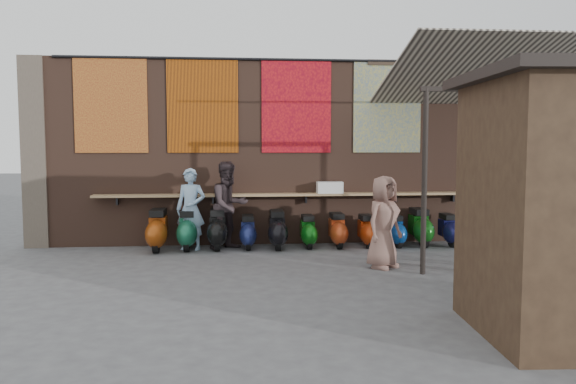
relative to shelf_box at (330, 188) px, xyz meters
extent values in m
plane|color=#474749|center=(-1.01, -2.30, -1.25)|extent=(70.00, 70.00, 0.00)
cube|color=brown|center=(-1.01, 0.40, 0.75)|extent=(10.00, 0.40, 4.00)
cube|color=#4C4238|center=(-6.21, 0.40, 0.75)|extent=(0.50, 0.50, 4.00)
cube|color=#4C4238|center=(4.19, 0.40, 0.75)|extent=(0.50, 0.50, 4.00)
cube|color=#9E7A51|center=(-1.01, 0.03, -0.15)|extent=(8.00, 0.32, 0.05)
cube|color=white|center=(0.00, 0.00, 0.00)|extent=(0.55, 0.29, 0.25)
cube|color=maroon|center=(-4.61, 0.18, 1.75)|extent=(1.50, 0.02, 2.00)
cube|color=#E0600D|center=(-2.71, 0.18, 1.75)|extent=(1.50, 0.02, 2.00)
cube|color=red|center=(-0.71, 0.18, 1.75)|extent=(1.50, 0.02, 2.00)
cube|color=#284D95|center=(1.29, 0.18, 1.75)|extent=(1.50, 0.02, 2.00)
cylinder|color=black|center=(-1.01, 0.17, 2.73)|extent=(9.50, 0.06, 0.06)
imported|color=#9BC0E2|center=(-2.95, -0.30, -0.40)|extent=(0.70, 0.54, 1.69)
imported|color=#2F2427|center=(-2.16, -0.30, -0.33)|extent=(1.12, 1.07, 1.83)
imported|color=#161731|center=(2.97, -2.87, -0.38)|extent=(1.08, 0.62, 1.73)
imported|color=#585A5D|center=(2.52, -3.19, -0.34)|extent=(1.30, 0.92, 1.82)
imported|color=#8B6458|center=(0.56, -2.37, -0.44)|extent=(0.94, 0.90, 1.63)
cube|color=gold|center=(2.13, -4.99, 0.83)|extent=(1.20, 0.12, 0.50)
cube|color=#473321|center=(2.13, -4.99, -0.20)|extent=(2.20, 0.24, 0.06)
cube|color=beige|center=(2.49, -1.40, 2.30)|extent=(3.20, 3.28, 0.97)
cube|color=#33261C|center=(2.49, 0.19, 2.70)|extent=(3.30, 0.08, 0.12)
cube|color=black|center=(2.49, -2.90, 1.83)|extent=(3.00, 0.08, 0.08)
cylinder|color=black|center=(1.09, -2.90, 0.30)|extent=(0.09, 0.09, 3.10)
camera|label=1|loc=(-2.04, -11.92, 0.92)|focal=35.00mm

